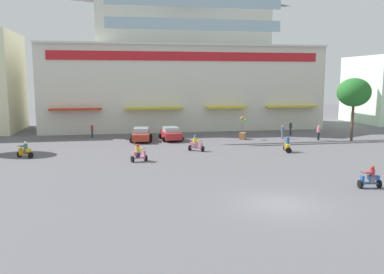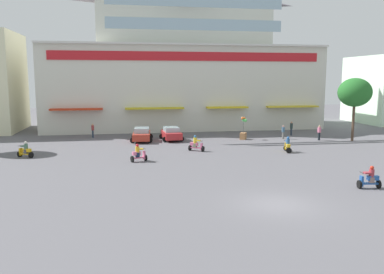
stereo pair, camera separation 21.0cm
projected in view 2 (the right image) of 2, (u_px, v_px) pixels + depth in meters
ground_plane at (221, 158)px, 34.60m from camera, size 128.00×128.00×0.00m
colonial_building at (182, 64)px, 55.91m from camera, size 36.99×16.97×20.25m
plaza_tree_1 at (355, 93)px, 43.42m from camera, size 3.73×3.22×6.90m
parked_car_0 at (142, 134)px, 43.94m from camera, size 2.66×4.56×1.47m
parked_car_1 at (171, 134)px, 44.50m from camera, size 2.55×4.01×1.48m
scooter_rider_0 at (25, 151)px, 34.87m from camera, size 1.48×1.21×1.44m
scooter_rider_3 at (196, 145)px, 37.92m from camera, size 1.52×1.27×1.50m
scooter_rider_4 at (139, 154)px, 33.15m from camera, size 1.42×0.95×1.50m
scooter_rider_5 at (288, 146)px, 37.40m from camera, size 0.81×1.51×1.49m
scooter_rider_6 at (370, 179)px, 25.08m from camera, size 1.43×0.69×1.45m
pedestrian_0 at (291, 127)px, 48.20m from camera, size 0.45×0.45×1.70m
pedestrian_1 at (319, 132)px, 44.50m from camera, size 0.55×0.55×1.67m
pedestrian_2 at (93, 130)px, 46.37m from camera, size 0.44×0.44×1.66m
pedestrian_3 at (283, 131)px, 45.46m from camera, size 0.49×0.49×1.56m
balloon_vendor_cart at (243, 129)px, 45.11m from camera, size 0.97×1.08×2.57m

